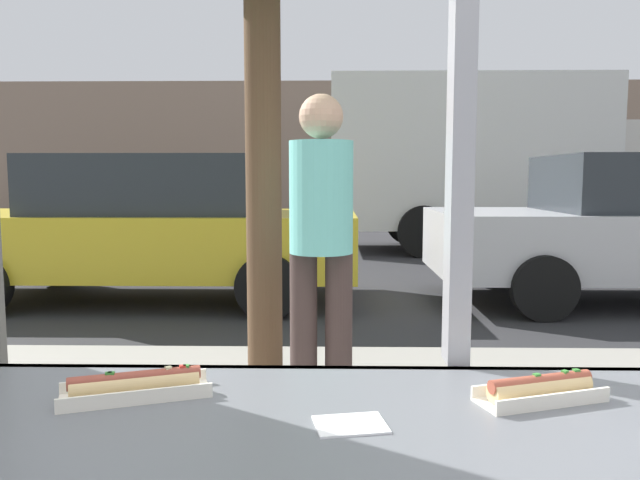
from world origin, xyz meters
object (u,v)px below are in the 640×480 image
object	(u,v)px
box_truck	(500,160)
pedestrian	(321,234)
hotdog_tray_near	(136,385)
parked_car_yellow	(150,227)
hotdog_tray_far	(540,389)

from	to	relation	value
box_truck	pedestrian	size ratio (longest dim) A/B	4.11
box_truck	pedestrian	world-z (taller)	box_truck
hotdog_tray_near	parked_car_yellow	size ratio (longest dim) A/B	0.06
hotdog_tray_near	hotdog_tray_far	bearing A→B (deg)	-0.44
hotdog_tray_far	pedestrian	distance (m)	1.98
parked_car_yellow	box_truck	world-z (taller)	box_truck
box_truck	pedestrian	distance (m)	9.09
hotdog_tray_far	box_truck	size ratio (longest dim) A/B	0.04
hotdog_tray_far	box_truck	distance (m)	10.79
parked_car_yellow	box_truck	xyz separation A→B (m)	(5.17, 4.81, 0.87)
hotdog_tray_near	pedestrian	size ratio (longest dim) A/B	0.18
hotdog_tray_far	pedestrian	xyz separation A→B (m)	(-0.45, 1.92, 0.11)
parked_car_yellow	pedestrian	bearing A→B (deg)	-61.72
pedestrian	parked_car_yellow	bearing A→B (deg)	118.28
hotdog_tray_near	box_truck	xyz separation A→B (m)	(3.52, 10.40, 0.72)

